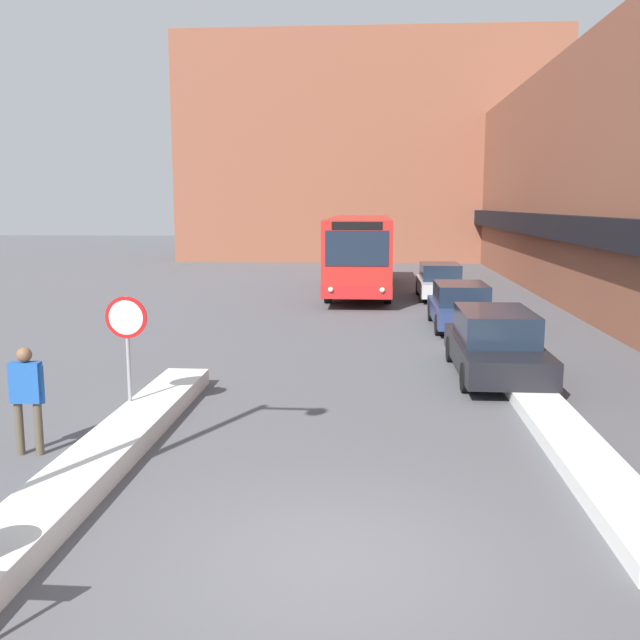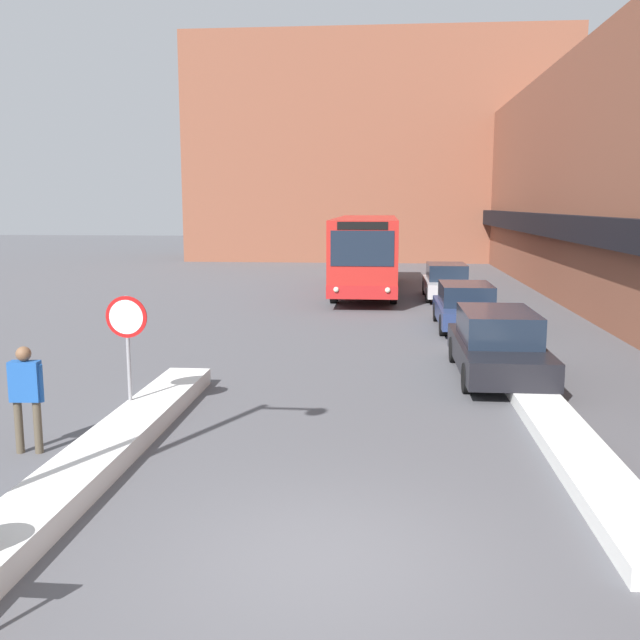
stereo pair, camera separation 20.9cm
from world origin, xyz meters
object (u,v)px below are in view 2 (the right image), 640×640
city_bus (366,252)px  stop_sign (127,330)px  parked_car_middle (466,306)px  parked_car_back (446,282)px  parked_car_front (497,344)px  pedestrian (26,389)px

city_bus → stop_sign: (-3.82, -19.56, -0.16)m
stop_sign → parked_car_middle: bearing=55.1°
city_bus → parked_car_back: city_bus is taller
stop_sign → parked_car_back: bearing=67.6°
parked_car_front → parked_car_back: (0.00, 13.57, -0.03)m
city_bus → parked_car_back: bearing=-32.3°
parked_car_middle → parked_car_back: parked_car_back is taller
parked_car_middle → pedestrian: 14.71m
city_bus → parked_car_front: bearing=-77.9°
parked_car_back → parked_car_front: bearing=-90.0°
city_bus → parked_car_back: (3.38, -2.13, -1.08)m
parked_car_back → pedestrian: size_ratio=2.46×
parked_car_back → city_bus: bearing=147.7°
city_bus → stop_sign: bearing=-101.1°
pedestrian → parked_car_back: bearing=63.2°
parked_car_middle → pedestrian: bearing=-123.6°
parked_car_back → pedestrian: pedestrian is taller
city_bus → parked_car_middle: size_ratio=2.87×
city_bus → pedestrian: 22.04m
stop_sign → pedestrian: 2.25m
city_bus → parked_car_middle: (3.38, -9.26, -1.09)m
stop_sign → pedestrian: (-0.94, -1.95, -0.61)m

